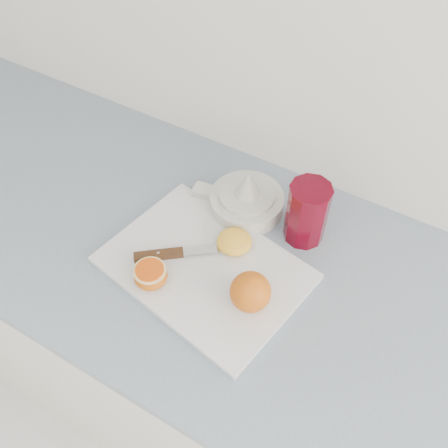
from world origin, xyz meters
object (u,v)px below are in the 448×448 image
counter (245,367)px  red_tumbler (307,215)px  half_orange (151,275)px  citrus_juicer (246,199)px  cutting_board (204,268)px

counter → red_tumbler: bearing=71.6°
half_orange → citrus_juicer: size_ratio=0.32×
citrus_juicer → red_tumbler: bearing=-1.7°
counter → cutting_board: bearing=-154.5°
counter → half_orange: bearing=-141.8°
citrus_juicer → red_tumbler: (0.14, -0.00, 0.03)m
cutting_board → citrus_juicer: citrus_juicer is taller
half_orange → citrus_juicer: (0.06, 0.26, -0.00)m
cutting_board → red_tumbler: (0.13, 0.18, 0.06)m
citrus_juicer → red_tumbler: 0.14m
citrus_juicer → half_orange: bearing=-103.1°
red_tumbler → cutting_board: bearing=-126.4°
half_orange → citrus_juicer: bearing=76.9°
counter → citrus_juicer: bearing=123.2°
cutting_board → half_orange: 0.11m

